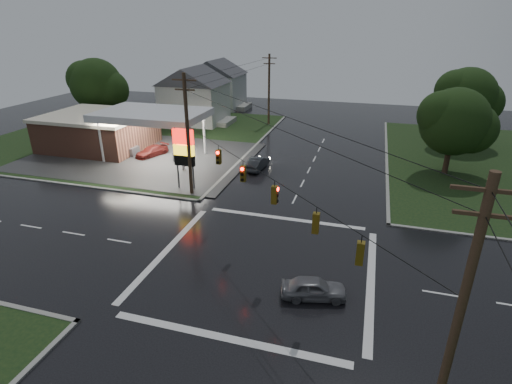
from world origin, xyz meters
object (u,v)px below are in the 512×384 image
(tree_nw_behind, at_px, (97,85))
(car_pump, at_px, (152,151))
(utility_pole_nw, at_px, (188,135))
(car_crossing, at_px, (314,288))
(car_north, at_px, (257,163))
(utility_pole_n, at_px, (269,89))
(house_far, at_px, (217,83))
(tree_ne_near, at_px, (456,122))
(house_near, at_px, (194,94))
(pylon_sign, at_px, (184,149))
(tree_ne_far, at_px, (468,97))
(gas_station, at_px, (106,129))
(utility_pole_se, at_px, (459,317))

(tree_nw_behind, bearing_deg, car_pump, -37.28)
(utility_pole_nw, relative_size, car_crossing, 2.88)
(car_crossing, bearing_deg, car_north, 11.28)
(utility_pole_n, relative_size, house_far, 0.95)
(utility_pole_n, height_order, tree_ne_near, utility_pole_n)
(house_near, bearing_deg, utility_pole_nw, -66.63)
(pylon_sign, bearing_deg, car_crossing, -42.25)
(pylon_sign, bearing_deg, car_pump, 135.95)
(pylon_sign, xyz_separation_m, utility_pole_nw, (1.00, -1.00, 1.71))
(house_far, distance_m, tree_ne_far, 41.57)
(tree_ne_near, distance_m, car_pump, 33.55)
(tree_ne_far, bearing_deg, utility_pole_nw, -137.41)
(pylon_sign, xyz_separation_m, utility_pole_n, (1.00, 27.50, 1.46))
(gas_station, bearing_deg, car_north, -5.53)
(house_far, relative_size, car_north, 2.62)
(gas_station, distance_m, utility_pole_nw, 19.38)
(utility_pole_nw, xyz_separation_m, car_crossing, (13.28, -11.97, -5.07))
(car_pump, bearing_deg, house_far, 117.95)
(gas_station, xyz_separation_m, tree_ne_far, (42.83, 14.29, 3.63))
(car_pump, bearing_deg, pylon_sign, -22.10)
(gas_station, bearing_deg, utility_pole_n, 48.53)
(utility_pole_se, distance_m, house_far, 65.55)
(tree_ne_far, distance_m, car_pump, 39.56)
(tree_nw_behind, relative_size, car_pump, 2.36)
(utility_pole_nw, relative_size, house_near, 1.00)
(utility_pole_se, distance_m, car_pump, 40.25)
(pylon_sign, relative_size, tree_nw_behind, 0.60)
(tree_ne_far, height_order, car_north, tree_ne_far)
(house_near, distance_m, car_pump, 17.94)
(utility_pole_nw, xyz_separation_m, house_near, (-11.45, 26.50, -1.32))
(car_pump, bearing_deg, car_north, 18.34)
(pylon_sign, height_order, utility_pole_se, utility_pole_se)
(gas_station, height_order, car_north, gas_station)
(utility_pole_nw, height_order, utility_pole_se, same)
(utility_pole_se, bearing_deg, car_crossing, 129.14)
(pylon_sign, height_order, utility_pole_n, utility_pole_n)
(utility_pole_se, distance_m, car_north, 31.50)
(house_near, bearing_deg, car_crossing, -57.27)
(house_far, bearing_deg, tree_ne_far, -19.71)
(car_north, relative_size, car_crossing, 1.10)
(gas_station, distance_m, house_near, 17.07)
(tree_ne_near, distance_m, car_north, 20.67)
(pylon_sign, distance_m, car_pump, 12.12)
(house_far, bearing_deg, gas_station, -97.50)
(utility_pole_nw, relative_size, tree_nw_behind, 1.10)
(house_near, distance_m, car_north, 24.21)
(car_pump, bearing_deg, utility_pole_se, -22.77)
(car_pump, bearing_deg, tree_ne_near, 27.84)
(car_north, distance_m, car_crossing, 22.25)
(utility_pole_n, height_order, car_pump, utility_pole_n)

